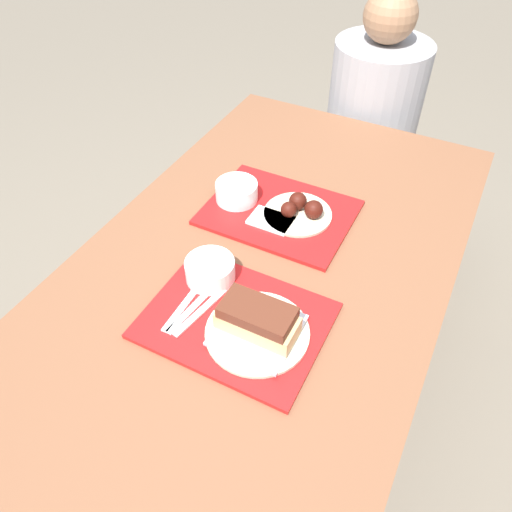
{
  "coord_description": "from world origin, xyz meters",
  "views": [
    {
      "loc": [
        0.4,
        -0.81,
        1.64
      ],
      "look_at": [
        -0.01,
        -0.02,
        0.77
      ],
      "focal_mm": 35.0,
      "sensor_mm": 36.0,
      "label": 1
    }
  ],
  "objects_px": {
    "bowl_coleslaw_near": "(210,269)",
    "person_seated_across": "(376,97)",
    "bowl_coleslaw_far": "(237,191)",
    "tray_near": "(236,320)",
    "brisket_sandwich_plate": "(257,324)",
    "wings_plate_far": "(300,210)",
    "tray_far": "(279,212)"
  },
  "relations": [
    {
      "from": "bowl_coleslaw_near",
      "to": "brisket_sandwich_plate",
      "type": "relative_size",
      "value": 0.52
    },
    {
      "from": "person_seated_across",
      "to": "tray_far",
      "type": "bearing_deg",
      "value": -91.84
    },
    {
      "from": "brisket_sandwich_plate",
      "to": "bowl_coleslaw_near",
      "type": "bearing_deg",
      "value": 151.29
    },
    {
      "from": "wings_plate_far",
      "to": "tray_far",
      "type": "bearing_deg",
      "value": -172.27
    },
    {
      "from": "brisket_sandwich_plate",
      "to": "bowl_coleslaw_far",
      "type": "distance_m",
      "value": 0.48
    },
    {
      "from": "tray_far",
      "to": "bowl_coleslaw_near",
      "type": "relative_size",
      "value": 3.34
    },
    {
      "from": "bowl_coleslaw_near",
      "to": "wings_plate_far",
      "type": "bearing_deg",
      "value": 72.97
    },
    {
      "from": "tray_far",
      "to": "brisket_sandwich_plate",
      "type": "relative_size",
      "value": 1.74
    },
    {
      "from": "bowl_coleslaw_near",
      "to": "brisket_sandwich_plate",
      "type": "xyz_separation_m",
      "value": [
        0.18,
        -0.1,
        0.0
      ]
    },
    {
      "from": "wings_plate_far",
      "to": "person_seated_across",
      "type": "distance_m",
      "value": 0.82
    },
    {
      "from": "tray_near",
      "to": "bowl_coleslaw_near",
      "type": "relative_size",
      "value": 3.34
    },
    {
      "from": "person_seated_across",
      "to": "bowl_coleslaw_near",
      "type": "bearing_deg",
      "value": -93.29
    },
    {
      "from": "tray_near",
      "to": "person_seated_across",
      "type": "xyz_separation_m",
      "value": [
        -0.05,
        1.22,
        -0.02
      ]
    },
    {
      "from": "bowl_coleslaw_far",
      "to": "bowl_coleslaw_near",
      "type": "bearing_deg",
      "value": -72.93
    },
    {
      "from": "wings_plate_far",
      "to": "bowl_coleslaw_near",
      "type": "bearing_deg",
      "value": -107.03
    },
    {
      "from": "tray_near",
      "to": "bowl_coleslaw_far",
      "type": "xyz_separation_m",
      "value": [
        -0.21,
        0.39,
        0.04
      ]
    },
    {
      "from": "bowl_coleslaw_far",
      "to": "person_seated_across",
      "type": "height_order",
      "value": "person_seated_across"
    },
    {
      "from": "bowl_coleslaw_near",
      "to": "bowl_coleslaw_far",
      "type": "xyz_separation_m",
      "value": [
        -0.09,
        0.3,
        0.0
      ]
    },
    {
      "from": "bowl_coleslaw_near",
      "to": "person_seated_across",
      "type": "height_order",
      "value": "person_seated_across"
    },
    {
      "from": "tray_near",
      "to": "wings_plate_far",
      "type": "distance_m",
      "value": 0.4
    },
    {
      "from": "tray_near",
      "to": "wings_plate_far",
      "type": "bearing_deg",
      "value": 92.56
    },
    {
      "from": "tray_far",
      "to": "wings_plate_far",
      "type": "relative_size",
      "value": 2.12
    },
    {
      "from": "tray_near",
      "to": "person_seated_across",
      "type": "relative_size",
      "value": 0.6
    },
    {
      "from": "bowl_coleslaw_far",
      "to": "person_seated_across",
      "type": "xyz_separation_m",
      "value": [
        0.16,
        0.84,
        -0.05
      ]
    },
    {
      "from": "brisket_sandwich_plate",
      "to": "wings_plate_far",
      "type": "bearing_deg",
      "value": 101.0
    },
    {
      "from": "bowl_coleslaw_far",
      "to": "wings_plate_far",
      "type": "bearing_deg",
      "value": 4.52
    },
    {
      "from": "wings_plate_far",
      "to": "brisket_sandwich_plate",
      "type": "bearing_deg",
      "value": -79.0
    },
    {
      "from": "brisket_sandwich_plate",
      "to": "wings_plate_far",
      "type": "relative_size",
      "value": 1.22
    },
    {
      "from": "brisket_sandwich_plate",
      "to": "wings_plate_far",
      "type": "distance_m",
      "value": 0.42
    },
    {
      "from": "bowl_coleslaw_far",
      "to": "person_seated_across",
      "type": "distance_m",
      "value": 0.85
    },
    {
      "from": "wings_plate_far",
      "to": "tray_near",
      "type": "bearing_deg",
      "value": -87.44
    },
    {
      "from": "tray_far",
      "to": "bowl_coleslaw_near",
      "type": "distance_m",
      "value": 0.31
    }
  ]
}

